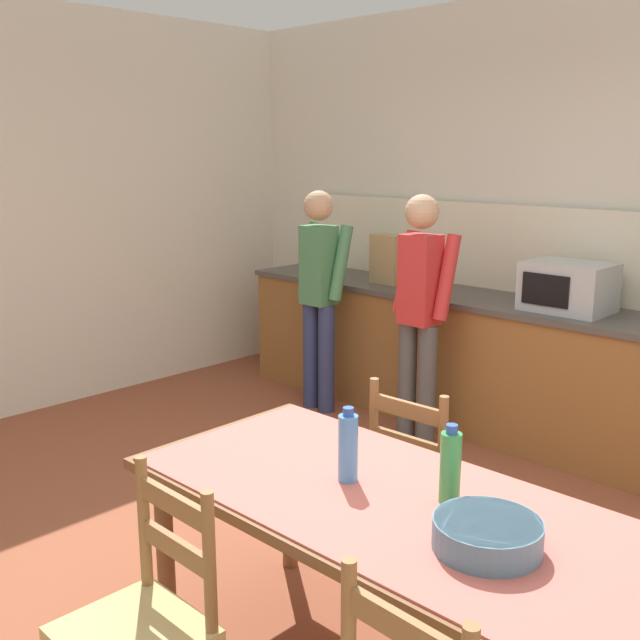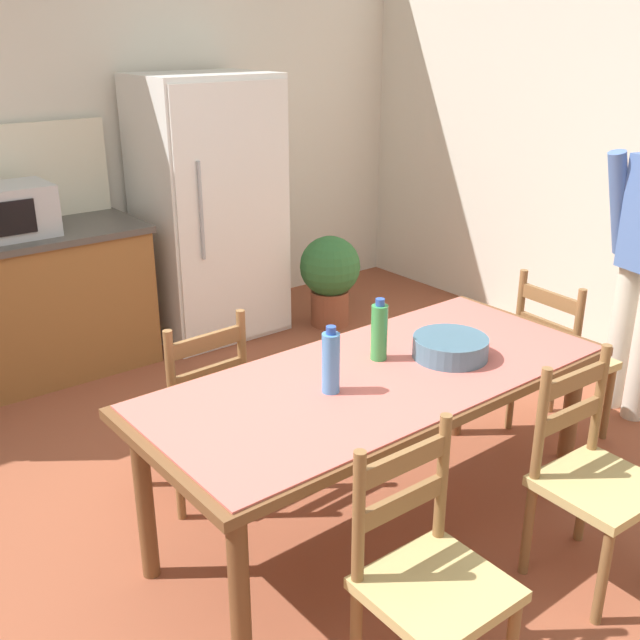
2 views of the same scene
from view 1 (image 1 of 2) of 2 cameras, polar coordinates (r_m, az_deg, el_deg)
name	(u,v)px [view 1 (image 1 of 2)]	position (r m, az deg, el deg)	size (l,w,h in m)	color
ground_plane	(328,598)	(3.44, 0.59, -20.44)	(8.32, 8.32, 0.00)	brown
wall_back	(617,220)	(5.16, 21.69, 7.11)	(6.52, 0.12, 2.90)	silver
kitchen_counter	(445,354)	(5.42, 9.50, -2.57)	(3.36, 0.66, 0.92)	brown
counter_splashback	(474,245)	(5.52, 11.66, 5.63)	(3.32, 0.03, 0.60)	#EFE8CB
microwave	(568,287)	(4.83, 18.37, 2.41)	(0.50, 0.39, 0.30)	#B2B7BC
paper_bag	(388,259)	(5.57, 5.23, 4.65)	(0.24, 0.16, 0.36)	tan
dining_table	(404,524)	(2.59, 6.41, -15.20)	(2.01, 0.89, 0.75)	brown
bottle_near_centre	(348,447)	(2.65, 2.15, -9.64)	(0.07, 0.07, 0.27)	#4C8ED6
bottle_off_centre	(450,466)	(2.53, 9.90, -10.93)	(0.07, 0.07, 0.27)	green
serving_bowl	(487,533)	(2.31, 12.63, -15.54)	(0.32, 0.32, 0.09)	slate
chair_side_near_left	(143,626)	(2.57, -13.35, -21.71)	(0.42, 0.40, 0.91)	olive
chair_side_far_left	(423,480)	(3.46, 7.82, -11.97)	(0.44, 0.42, 0.91)	olive
person_at_sink	(319,289)	(5.39, -0.04, 2.36)	(0.40, 0.28, 1.61)	navy
person_at_counter	(420,307)	(4.79, 7.62, 0.99)	(0.41, 0.28, 1.62)	#4C4C4C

